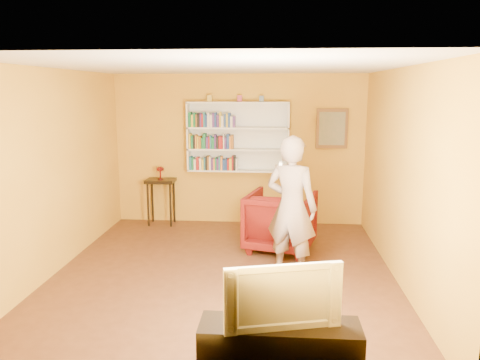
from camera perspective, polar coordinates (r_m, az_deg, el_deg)
name	(u,v)px	position (r m, az deg, el deg)	size (l,w,h in m)	color
room_shell	(223,200)	(6.09, -2.07, -2.40)	(5.30, 5.80, 2.88)	#4B2A18
bookshelf	(238,137)	(8.36, -0.21, 5.28)	(1.80, 0.29, 1.23)	silver
books_row_lower	(214,164)	(8.36, -3.20, 2.02)	(0.86, 0.19, 0.26)	#236480
books_row_middle	(211,142)	(8.32, -3.50, 4.64)	(0.78, 0.19, 0.27)	gold
books_row_upper	(211,120)	(8.28, -3.50, 7.26)	(0.82, 0.18, 0.26)	#17693B
ornament_left	(210,98)	(8.32, -3.72, 9.90)	(0.08, 0.08, 0.12)	gold
ornament_centre	(240,99)	(8.26, -0.03, 9.90)	(0.08, 0.08, 0.11)	#A43656
ornament_right	(262,99)	(8.24, 2.64, 9.87)	(0.08, 0.08, 0.11)	slate
framed_painting	(332,129)	(8.43, 11.14, 6.18)	(0.55, 0.05, 0.70)	brown
console_table	(161,187)	(8.57, -9.64, -0.86)	(0.51, 0.39, 0.83)	black
ruby_lustre	(160,170)	(8.51, -9.70, 1.18)	(0.14, 0.14, 0.23)	maroon
armchair	(281,221)	(7.18, 4.98, -5.01)	(0.96, 0.99, 0.90)	#480506
person	(291,208)	(6.05, 6.28, -3.36)	(0.68, 0.45, 1.86)	#7C685A
game_remote	(281,163)	(5.72, 4.96, 2.06)	(0.04, 0.15, 0.04)	white
tv_cabinet	(279,351)	(4.24, 4.83, -20.01)	(1.36, 0.41, 0.49)	black
television	(280,293)	(3.99, 4.95, -13.54)	(0.98, 0.13, 0.56)	black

